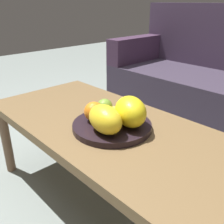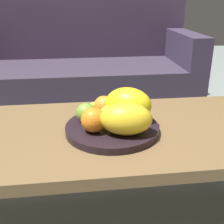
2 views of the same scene
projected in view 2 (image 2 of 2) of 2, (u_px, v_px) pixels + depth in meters
name	position (u px, v px, depth m)	size (l,w,h in m)	color
ground_plane	(107.00, 221.00, 1.18)	(8.00, 8.00, 0.00)	gray
coffee_table	(106.00, 140.00, 1.03)	(1.29, 0.58, 0.43)	brown
couch	(80.00, 75.00, 2.16)	(1.70, 0.70, 0.90)	#372E3E
fruit_bowl	(112.00, 128.00, 1.00)	(0.33, 0.33, 0.03)	black
melon_large_front	(126.00, 119.00, 0.91)	(0.17, 0.11, 0.11)	yellow
melon_smaller_beside	(128.00, 104.00, 1.01)	(0.17, 0.12, 0.12)	yellow
orange_front	(93.00, 120.00, 0.93)	(0.08, 0.08, 0.08)	orange
orange_right	(104.00, 106.00, 1.05)	(0.08, 0.08, 0.08)	orange
apple_front	(86.00, 113.00, 1.00)	(0.07, 0.07, 0.07)	olive
banana_bunch	(109.00, 111.00, 1.03)	(0.16, 0.15, 0.06)	yellow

